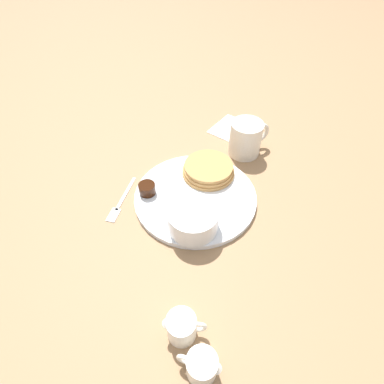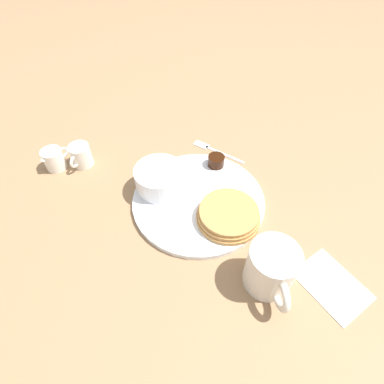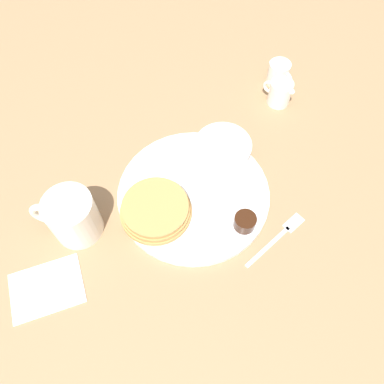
{
  "view_description": "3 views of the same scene",
  "coord_description": "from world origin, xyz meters",
  "px_view_note": "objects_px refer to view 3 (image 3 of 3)",
  "views": [
    {
      "loc": [
        -0.43,
        -0.18,
        0.52
      ],
      "look_at": [
        -0.02,
        0.0,
        0.04
      ],
      "focal_mm": 28.0,
      "sensor_mm": 36.0,
      "label": 1
    },
    {
      "loc": [
        0.26,
        -0.31,
        0.5
      ],
      "look_at": [
        -0.01,
        -0.01,
        0.04
      ],
      "focal_mm": 28.0,
      "sensor_mm": 36.0,
      "label": 2
    },
    {
      "loc": [
        0.19,
        0.29,
        0.6
      ],
      "look_at": [
        0.01,
        0.01,
        0.03
      ],
      "focal_mm": 35.0,
      "sensor_mm": 36.0,
      "label": 3
    }
  ],
  "objects_px": {
    "bowl": "(222,152)",
    "fork": "(281,234)",
    "creamer_pitcher_far": "(279,73)",
    "creamer_pitcher_near": "(280,93)",
    "plate": "(193,194)",
    "coffee_mug": "(72,217)"
  },
  "relations": [
    {
      "from": "creamer_pitcher_far",
      "to": "bowl",
      "type": "bearing_deg",
      "value": 26.2
    },
    {
      "from": "bowl",
      "to": "fork",
      "type": "relative_size",
      "value": 0.74
    },
    {
      "from": "bowl",
      "to": "coffee_mug",
      "type": "distance_m",
      "value": 0.29
    },
    {
      "from": "creamer_pitcher_near",
      "to": "creamer_pitcher_far",
      "type": "xyz_separation_m",
      "value": [
        -0.04,
        -0.05,
        -0.0
      ]
    },
    {
      "from": "plate",
      "to": "bowl",
      "type": "xyz_separation_m",
      "value": [
        -0.08,
        -0.03,
        0.03
      ]
    },
    {
      "from": "plate",
      "to": "bowl",
      "type": "relative_size",
      "value": 2.67
    },
    {
      "from": "plate",
      "to": "fork",
      "type": "height_order",
      "value": "plate"
    },
    {
      "from": "plate",
      "to": "bowl",
      "type": "height_order",
      "value": "bowl"
    },
    {
      "from": "creamer_pitcher_near",
      "to": "creamer_pitcher_far",
      "type": "bearing_deg",
      "value": -127.55
    },
    {
      "from": "coffee_mug",
      "to": "fork",
      "type": "bearing_deg",
      "value": 145.06
    },
    {
      "from": "plate",
      "to": "coffee_mug",
      "type": "distance_m",
      "value": 0.22
    },
    {
      "from": "creamer_pitcher_near",
      "to": "coffee_mug",
      "type": "bearing_deg",
      "value": 5.1
    },
    {
      "from": "plate",
      "to": "creamer_pitcher_far",
      "type": "bearing_deg",
      "value": -155.38
    },
    {
      "from": "plate",
      "to": "creamer_pitcher_near",
      "type": "xyz_separation_m",
      "value": [
        -0.28,
        -0.1,
        0.02
      ]
    },
    {
      "from": "creamer_pitcher_far",
      "to": "creamer_pitcher_near",
      "type": "bearing_deg",
      "value": 52.45
    },
    {
      "from": "plate",
      "to": "coffee_mug",
      "type": "relative_size",
      "value": 2.72
    },
    {
      "from": "bowl",
      "to": "creamer_pitcher_near",
      "type": "height_order",
      "value": "bowl"
    },
    {
      "from": "plate",
      "to": "fork",
      "type": "distance_m",
      "value": 0.17
    },
    {
      "from": "bowl",
      "to": "creamer_pitcher_far",
      "type": "xyz_separation_m",
      "value": [
        -0.23,
        -0.12,
        -0.01
      ]
    },
    {
      "from": "plate",
      "to": "bowl",
      "type": "distance_m",
      "value": 0.1
    },
    {
      "from": "plate",
      "to": "coffee_mug",
      "type": "xyz_separation_m",
      "value": [
        0.21,
        -0.05,
        0.04
      ]
    },
    {
      "from": "plate",
      "to": "bowl",
      "type": "bearing_deg",
      "value": -159.99
    }
  ]
}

